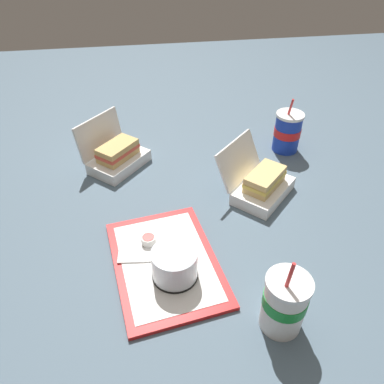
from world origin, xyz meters
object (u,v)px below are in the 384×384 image
(clamshell_sandwich_center, at_px, (117,155))
(soda_cup_center, at_px, (287,132))
(plastic_fork, at_px, (183,256))
(clamshell_sandwich_corner, at_px, (261,184))
(ketchup_cup, at_px, (148,240))
(cake_container, at_px, (175,265))
(soda_cup_front, at_px, (284,303))
(food_tray, at_px, (166,263))

(clamshell_sandwich_center, bearing_deg, soda_cup_center, 91.39)
(plastic_fork, relative_size, clamshell_sandwich_corner, 0.40)
(ketchup_cup, relative_size, clamshell_sandwich_center, 0.16)
(cake_container, xyz_separation_m, clamshell_sandwich_center, (-0.53, -0.14, -0.01))
(soda_cup_center, bearing_deg, soda_cup_front, -20.69)
(soda_cup_front, bearing_deg, ketchup_cup, -135.52)
(ketchup_cup, relative_size, plastic_fork, 0.36)
(cake_container, relative_size, clamshell_sandwich_center, 0.46)
(clamshell_sandwich_corner, distance_m, soda_cup_center, 0.31)
(food_tray, relative_size, plastic_fork, 3.68)
(cake_container, xyz_separation_m, ketchup_cup, (-0.12, -0.06, -0.03))
(cake_container, distance_m, clamshell_sandwich_corner, 0.42)
(food_tray, xyz_separation_m, soda_cup_front, (0.21, 0.24, 0.07))
(clamshell_sandwich_center, xyz_separation_m, clamshell_sandwich_corner, (0.23, 0.45, -0.00))
(clamshell_sandwich_center, relative_size, soda_cup_center, 1.22)
(ketchup_cup, bearing_deg, clamshell_sandwich_corner, 115.39)
(ketchup_cup, height_order, clamshell_sandwich_corner, clamshell_sandwich_corner)
(food_tray, relative_size, soda_cup_center, 1.95)
(food_tray, height_order, clamshell_sandwich_corner, clamshell_sandwich_corner)
(ketchup_cup, bearing_deg, cake_container, 26.03)
(clamshell_sandwich_center, height_order, clamshell_sandwich_corner, clamshell_sandwich_center)
(food_tray, bearing_deg, soda_cup_front, 48.34)
(clamshell_sandwich_corner, bearing_deg, ketchup_cup, -64.61)
(soda_cup_front, bearing_deg, soda_cup_center, 159.31)
(soda_cup_center, distance_m, soda_cup_front, 0.75)
(food_tray, bearing_deg, clamshell_sandwich_corner, 126.63)
(plastic_fork, height_order, clamshell_sandwich_center, clamshell_sandwich_center)
(food_tray, height_order, soda_cup_front, soda_cup_front)
(cake_container, height_order, plastic_fork, cake_container)
(clamshell_sandwich_center, xyz_separation_m, soda_cup_front, (0.69, 0.36, 0.03))
(clamshell_sandwich_corner, xyz_separation_m, soda_cup_front, (0.45, -0.09, 0.03))
(ketchup_cup, xyz_separation_m, clamshell_sandwich_center, (-0.41, -0.08, 0.02))
(cake_container, distance_m, soda_cup_front, 0.27)
(ketchup_cup, bearing_deg, food_tray, 29.04)
(food_tray, relative_size, soda_cup_front, 1.94)
(ketchup_cup, height_order, soda_cup_front, soda_cup_front)
(cake_container, xyz_separation_m, plastic_fork, (-0.06, 0.03, -0.04))
(food_tray, height_order, clamshell_sandwich_center, clamshell_sandwich_center)
(food_tray, height_order, soda_cup_center, soda_cup_center)
(ketchup_cup, height_order, soda_cup_center, soda_cup_center)
(soda_cup_front, bearing_deg, plastic_fork, -138.83)
(ketchup_cup, xyz_separation_m, soda_cup_front, (0.28, 0.27, 0.05))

